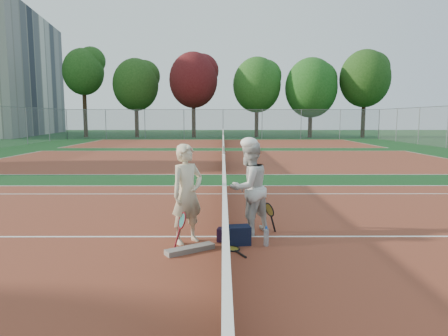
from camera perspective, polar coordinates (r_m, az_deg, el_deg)
The scene contains 24 objects.
ground at distance 7.38m, azimuth 0.04°, elevation -9.81°, with size 130.00×130.00×0.00m, color #0E3614.
court_main at distance 7.38m, azimuth 0.04°, elevation -9.78°, with size 23.77×10.97×0.01m, color brown.
court_far_a at distance 20.67m, azimuth -0.10°, elevation 1.21°, with size 23.77×10.97×0.01m, color brown.
court_far_b at distance 34.12m, azimuth -0.13°, elevation 3.57°, with size 23.77×10.97×0.01m, color brown.
net_main at distance 7.25m, azimuth 0.04°, elevation -5.95°, with size 0.10×10.98×1.02m, color black, non-canonical shape.
net_far_a at distance 20.62m, azimuth -0.10°, elevation 2.61°, with size 0.10×10.98×1.02m, color black, non-canonical shape.
net_far_b at distance 34.10m, azimuth -0.13°, elevation 4.42°, with size 0.10×10.98×1.02m, color black, non-canonical shape.
fence_back at distance 41.06m, azimuth -0.14°, elevation 6.27°, with size 32.00×0.06×3.00m, color slate, non-canonical shape.
apartment_block at distance 58.46m, azimuth -29.41°, elevation 11.52°, with size 10.00×22.00×15.00m, color beige.
player_a at distance 6.88m, azimuth -5.29°, elevation -3.71°, with size 0.63×0.41×1.72m, color beige.
player_b at distance 7.40m, azimuth 3.57°, elevation -2.83°, with size 0.85×0.66×1.74m, color silver.
racket_red at distance 6.78m, azimuth -6.01°, elevation -8.81°, with size 0.21×0.27×0.58m, color maroon, non-canonical shape.
racket_black_held at distance 7.58m, azimuth 6.48°, elevation -7.13°, with size 0.22×0.27×0.58m, color black, non-canonical shape.
racket_spare at distance 6.70m, azimuth 1.18°, elevation -11.45°, with size 0.60×0.27×0.03m, color black, non-canonical shape.
sports_bag_navy at distance 6.93m, azimuth 2.02°, elevation -9.56°, with size 0.41×0.28×0.32m, color black.
sports_bag_purple at distance 7.09m, azimuth 0.23°, elevation -9.53°, with size 0.29×0.20×0.23m, color black.
net_cover_canvas at distance 6.60m, azimuth -4.88°, elevation -11.50°, with size 0.83×0.19×0.09m, color slate.
water_bottle at distance 6.87m, azimuth 6.05°, elevation -9.83°, with size 0.09×0.09×0.30m, color #ADC9DC.
tree_back_0 at distance 47.66m, azimuth -19.45°, elevation 12.78°, with size 4.43×4.43×9.73m.
tree_back_1 at distance 46.10m, azimuth -12.49°, elevation 11.52°, with size 5.00×5.00×8.67m.
tree_back_maroon at distance 44.55m, azimuth -4.40°, elevation 12.39°, with size 5.26×5.26×9.25m.
tree_back_3 at distance 45.19m, azimuth 4.73°, elevation 11.73°, with size 5.30×5.30×8.82m.
tree_back_4 at distance 45.39m, azimuth 12.33°, elevation 11.12°, with size 5.66×5.66×8.66m.
tree_back_5 at distance 46.89m, azimuth 19.49°, elevation 11.93°, with size 5.40×5.40×9.49m.
Camera 1 is at (-0.03, -7.06, 2.16)m, focal length 32.00 mm.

